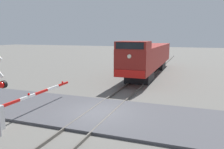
{
  "coord_description": "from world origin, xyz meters",
  "views": [
    {
      "loc": [
        5.1,
        -11.84,
        4.61
      ],
      "look_at": [
        -0.95,
        4.74,
        1.56
      ],
      "focal_mm": 36.58,
      "sensor_mm": 36.0,
      "label": 1
    }
  ],
  "objects": [
    {
      "name": "ground_plane",
      "position": [
        0.0,
        0.0,
        0.0
      ],
      "size": [
        160.0,
        160.0,
        0.0
      ],
      "primitive_type": "plane",
      "color": "#605E59"
    },
    {
      "name": "rail_track_left",
      "position": [
        -0.72,
        0.0,
        0.07
      ],
      "size": [
        0.08,
        80.0,
        0.15
      ],
      "primitive_type": "cube",
      "color": "#59544C",
      "rests_on": "ground_plane"
    },
    {
      "name": "rail_track_right",
      "position": [
        0.72,
        0.0,
        0.07
      ],
      "size": [
        0.08,
        80.0,
        0.15
      ],
      "primitive_type": "cube",
      "color": "#59544C",
      "rests_on": "ground_plane"
    },
    {
      "name": "road_surface",
      "position": [
        0.0,
        0.0,
        0.07
      ],
      "size": [
        36.0,
        5.51,
        0.14
      ],
      "primitive_type": "cube",
      "color": "#47474C",
      "rests_on": "ground_plane"
    },
    {
      "name": "locomotive",
      "position": [
        0.0,
        14.83,
        2.08
      ],
      "size": [
        2.79,
        17.66,
        4.09
      ],
      "color": "black",
      "rests_on": "ground_plane"
    },
    {
      "name": "crossing_gate",
      "position": [
        -3.77,
        -2.7,
        0.85
      ],
      "size": [
        0.36,
        7.0,
        1.33
      ],
      "color": "silver",
      "rests_on": "ground_plane"
    }
  ]
}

